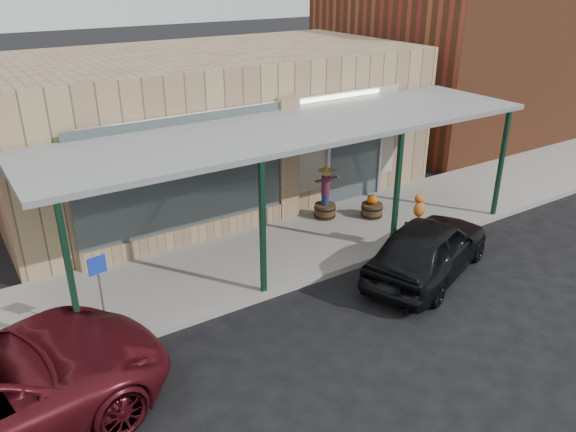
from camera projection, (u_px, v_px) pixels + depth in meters
ground at (398, 319)px, 11.05m from camera, size 120.00×120.00×0.00m
sidewalk at (297, 246)px, 13.78m from camera, size 40.00×3.20×0.15m
storefront at (211, 125)px, 16.45m from camera, size 12.00×6.25×4.20m
awning at (299, 130)px, 12.55m from camera, size 12.00×3.00×3.04m
block_buildings_near at (251, 56)px, 17.56m from camera, size 61.00×8.00×8.00m
barrel_scarecrow at (325, 200)px, 14.97m from camera, size 0.88×0.69×1.46m
barrel_pumpkin at (372, 209)px, 15.10m from camera, size 0.63×0.63×0.67m
handicap_sign at (100, 286)px, 9.92m from camera, size 0.33×0.08×1.62m
parked_sedan at (428, 247)px, 12.37m from camera, size 4.30×2.92×1.57m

